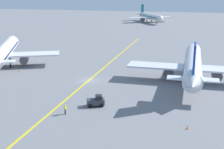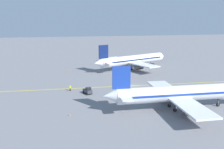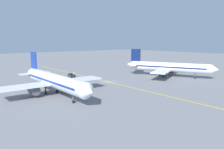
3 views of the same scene
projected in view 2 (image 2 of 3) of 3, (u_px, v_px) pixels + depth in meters
The scene contains 9 objects.
ground_plane at pixel (132, 86), 80.78m from camera, with size 400.00×400.00×0.00m, color slate.
apron_yellow_centreline at pixel (132, 86), 80.78m from camera, with size 0.40×120.00×0.01m, color yellow.
airplane_at_gate at pixel (132, 60), 105.17m from camera, with size 27.77×33.79×10.60m.
airplane_adjacent_stand at pixel (179, 94), 59.78m from camera, with size 28.04×35.42×10.60m.
baggage_tug_dark at pixel (88, 91), 72.15m from camera, with size 3.34×2.60×2.11m.
ground_crew_worker at pixel (70, 88), 74.94m from camera, with size 0.24×0.58×1.68m.
traffic_cone_near_nose at pixel (68, 70), 103.20m from camera, with size 0.32×0.32×0.55m, color orange.
traffic_cone_mid_apron at pixel (70, 115), 56.46m from camera, with size 0.32×0.32×0.55m, color orange.
traffic_cone_by_wingtip at pixel (126, 72), 98.86m from camera, with size 0.32×0.32×0.55m, color orange.
Camera 2 is at (75.45, -20.93, 21.10)m, focal length 42.00 mm.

